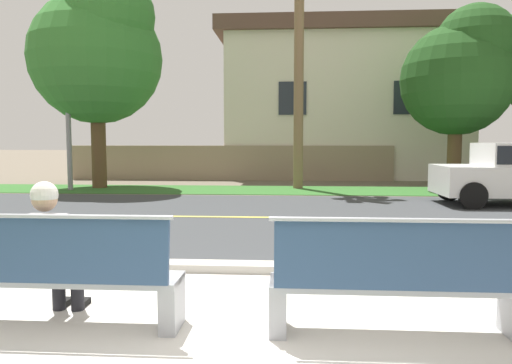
# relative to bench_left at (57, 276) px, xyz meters

# --- Properties ---
(ground_plane) EXTENTS (140.00, 140.00, 0.00)m
(ground_plane) POSITION_rel_bench_left_xyz_m (1.40, 7.55, -0.47)
(ground_plane) COLOR #665B4C
(sidewalk_pavement) EXTENTS (44.00, 3.60, 0.01)m
(sidewalk_pavement) POSITION_rel_bench_left_xyz_m (1.40, -0.05, -0.46)
(sidewalk_pavement) COLOR beige
(sidewalk_pavement) RESTS_ON ground_plane
(curb_edge) EXTENTS (44.00, 0.30, 0.11)m
(curb_edge) POSITION_rel_bench_left_xyz_m (1.40, 1.90, -0.41)
(curb_edge) COLOR #ADA89E
(curb_edge) RESTS_ON ground_plane
(street_asphalt) EXTENTS (52.00, 8.00, 0.01)m
(street_asphalt) POSITION_rel_bench_left_xyz_m (1.40, 6.05, -0.46)
(street_asphalt) COLOR #383A3D
(street_asphalt) RESTS_ON ground_plane
(road_centre_line) EXTENTS (48.00, 0.14, 0.01)m
(road_centre_line) POSITION_rel_bench_left_xyz_m (1.40, 6.05, -0.46)
(road_centre_line) COLOR #E0CC4C
(road_centre_line) RESTS_ON ground_plane
(far_verge_grass) EXTENTS (48.00, 2.80, 0.02)m
(far_verge_grass) POSITION_rel_bench_left_xyz_m (1.40, 11.61, -0.46)
(far_verge_grass) COLOR #2D6026
(far_verge_grass) RESTS_ON ground_plane
(bench_left) EXTENTS (2.05, 0.48, 1.01)m
(bench_left) POSITION_rel_bench_left_xyz_m (0.00, 0.00, 0.00)
(bench_left) COLOR #9EA0A8
(bench_left) RESTS_ON ground_plane
(bench_right) EXTENTS (2.05, 0.48, 1.01)m
(bench_right) POSITION_rel_bench_left_xyz_m (2.80, 0.00, 0.00)
(bench_right) COLOR #9EA0A8
(bench_right) RESTS_ON ground_plane
(seated_person_grey) EXTENTS (0.52, 0.68, 1.25)m
(seated_person_grey) POSITION_rel_bench_left_xyz_m (-0.13, 0.17, 0.21)
(seated_person_grey) COLOR black
(seated_person_grey) RESTS_ON ground_plane
(streetlamp) EXTENTS (0.24, 2.10, 7.60)m
(streetlamp) POSITION_rel_bench_left_xyz_m (-5.11, 11.40, 3.85)
(streetlamp) COLOR gray
(streetlamp) RESTS_ON ground_plane
(shade_tree_far_left) EXTENTS (4.32, 4.32, 7.13)m
(shade_tree_far_left) POSITION_rel_bench_left_xyz_m (-4.33, 11.95, 4.17)
(shade_tree_far_left) COLOR brown
(shade_tree_far_left) RESTS_ON ground_plane
(shade_tree_left) EXTENTS (3.53, 3.53, 5.83)m
(shade_tree_left) POSITION_rel_bench_left_xyz_m (7.38, 12.10, 3.32)
(shade_tree_left) COLOR brown
(shade_tree_left) RESTS_ON ground_plane
(garden_wall) EXTENTS (13.00, 0.36, 1.40)m
(garden_wall) POSITION_rel_bench_left_xyz_m (-0.45, 15.56, 0.23)
(garden_wall) COLOR gray
(garden_wall) RESTS_ON ground_plane
(house_across_street) EXTENTS (10.79, 6.91, 6.55)m
(house_across_street) POSITION_rel_bench_left_xyz_m (4.31, 18.75, 2.86)
(house_across_street) COLOR beige
(house_across_street) RESTS_ON ground_plane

